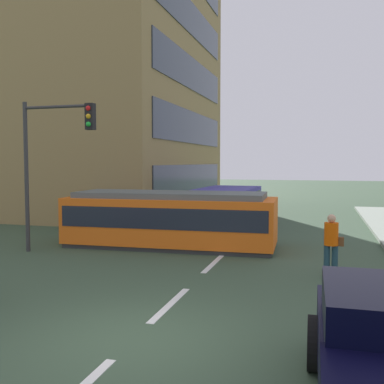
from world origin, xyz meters
TOP-DOWN VIEW (x-y plane):
  - ground_plane at (0.00, 10.00)m, footprint 120.00×120.00m
  - lane_stripe_1 at (0.00, 2.00)m, footprint 0.16×2.40m
  - lane_stripe_2 at (0.00, 6.00)m, footprint 0.16×2.40m
  - lane_stripe_3 at (0.00, 14.28)m, footprint 0.16×2.40m
  - lane_stripe_4 at (0.00, 20.28)m, footprint 0.16×2.40m
  - corner_building at (-13.40, 19.42)m, footprint 17.87×15.85m
  - streetcar_tram at (-2.13, 8.28)m, footprint 7.56×2.82m
  - city_bus at (-1.30, 14.23)m, footprint 2.71×5.16m
  - pedestrian_crossing at (3.34, 5.34)m, footprint 0.50×0.36m
  - parked_sedan_mid at (-5.70, 12.24)m, footprint 1.99×4.34m
  - parked_sedan_far at (-5.59, 18.52)m, footprint 2.05×4.20m
  - parked_sedan_furthest at (-5.36, 25.06)m, footprint 2.01×4.02m
  - traffic_light_mast at (-5.47, 6.08)m, footprint 2.64×0.33m

SIDE VIEW (x-z plane):
  - ground_plane at x=0.00m, z-range 0.00..0.00m
  - lane_stripe_1 at x=0.00m, z-range 0.00..0.01m
  - lane_stripe_2 at x=0.00m, z-range 0.00..0.01m
  - lane_stripe_3 at x=0.00m, z-range 0.00..0.01m
  - lane_stripe_4 at x=0.00m, z-range 0.00..0.01m
  - parked_sedan_furthest at x=-5.36m, z-range 0.03..1.22m
  - parked_sedan_mid at x=-5.70m, z-range 0.03..1.22m
  - parked_sedan_far at x=-5.59m, z-range 0.03..1.22m
  - pedestrian_crossing at x=3.34m, z-range 0.11..1.78m
  - streetcar_tram at x=-2.13m, z-range 0.03..2.00m
  - city_bus at x=-1.30m, z-range 0.13..1.91m
  - traffic_light_mast at x=-5.47m, z-range 1.00..6.03m
  - corner_building at x=-13.40m, z-range 0.00..19.20m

